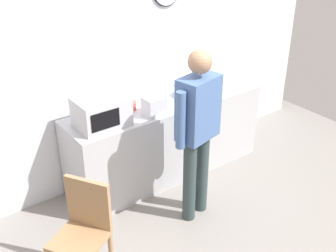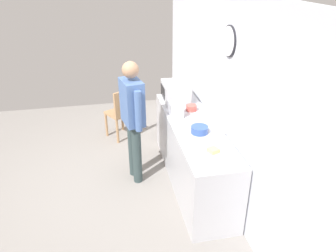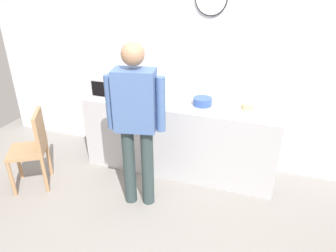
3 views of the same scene
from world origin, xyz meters
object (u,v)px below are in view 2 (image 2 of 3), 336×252
object	(u,v)px
cereal_bowl	(191,108)
fork_utensil	(229,150)
person_standing	(133,114)
toaster	(176,110)
salad_bowl	(200,130)
spoon_utensil	(222,134)
wooden_chair	(121,111)
sandwich_plate	(213,152)
microwave	(175,92)

from	to	relation	value
cereal_bowl	fork_utensil	xyz separation A→B (m)	(1.18, 0.13, -0.04)
person_standing	toaster	bearing A→B (deg)	96.13
salad_bowl	person_standing	world-z (taller)	person_standing
salad_bowl	fork_utensil	bearing A→B (deg)	23.83
spoon_utensil	wooden_chair	world-z (taller)	wooden_chair
sandwich_plate	microwave	bearing A→B (deg)	-177.19
fork_utensil	spoon_utensil	size ratio (longest dim) A/B	1.00
person_standing	sandwich_plate	bearing A→B (deg)	38.98
microwave	spoon_utensil	xyz separation A→B (m)	(1.21, 0.33, -0.15)
sandwich_plate	salad_bowl	size ratio (longest dim) A/B	1.09
salad_bowl	spoon_utensil	bearing A→B (deg)	67.96
spoon_utensil	fork_utensil	bearing A→B (deg)	-7.76
cereal_bowl	person_standing	world-z (taller)	person_standing
sandwich_plate	spoon_utensil	size ratio (longest dim) A/B	1.42
fork_utensil	spoon_utensil	world-z (taller)	same
cereal_bowl	microwave	bearing A→B (deg)	-159.41
sandwich_plate	cereal_bowl	size ratio (longest dim) A/B	1.50
cereal_bowl	spoon_utensil	xyz separation A→B (m)	(0.81, 0.18, -0.04)
sandwich_plate	wooden_chair	bearing A→B (deg)	-158.23
salad_bowl	cereal_bowl	xyz separation A→B (m)	(-0.70, 0.08, -0.00)
fork_utensil	person_standing	distance (m)	1.41
sandwich_plate	salad_bowl	bearing A→B (deg)	-178.84
microwave	wooden_chair	distance (m)	1.20
toaster	spoon_utensil	distance (m)	0.81
person_standing	salad_bowl	bearing A→B (deg)	58.64
salad_bowl	person_standing	xyz separation A→B (m)	(-0.49, -0.80, 0.07)
microwave	wooden_chair	xyz separation A→B (m)	(-0.66, -0.83, -0.55)
sandwich_plate	wooden_chair	size ratio (longest dim) A/B	0.26
salad_bowl	wooden_chair	world-z (taller)	salad_bowl
sandwich_plate	spoon_utensil	xyz separation A→B (m)	(-0.41, 0.25, -0.02)
sandwich_plate	salad_bowl	xyz separation A→B (m)	(-0.51, -0.01, 0.02)
wooden_chair	microwave	bearing A→B (deg)	51.45
toaster	wooden_chair	bearing A→B (deg)	-149.43
fork_utensil	person_standing	xyz separation A→B (m)	(-0.97, -1.01, 0.11)
fork_utensil	toaster	bearing A→B (deg)	-159.02
sandwich_plate	person_standing	bearing A→B (deg)	-141.02
salad_bowl	toaster	world-z (taller)	toaster
salad_bowl	wooden_chair	xyz separation A→B (m)	(-1.77, -0.90, -0.45)
cereal_bowl	wooden_chair	bearing A→B (deg)	-137.32
sandwich_plate	toaster	world-z (taller)	toaster
sandwich_plate	toaster	distance (m)	1.09
toaster	person_standing	xyz separation A→B (m)	(0.07, -0.62, 0.02)
person_standing	wooden_chair	size ratio (longest dim) A/B	1.88
cereal_bowl	person_standing	bearing A→B (deg)	-76.48
sandwich_plate	spoon_utensil	bearing A→B (deg)	148.02
cereal_bowl	toaster	xyz separation A→B (m)	(0.15, -0.27, 0.06)
cereal_bowl	toaster	bearing A→B (deg)	-61.31
spoon_utensil	toaster	bearing A→B (deg)	-145.83
spoon_utensil	wooden_chair	distance (m)	2.24
sandwich_plate	wooden_chair	distance (m)	2.49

